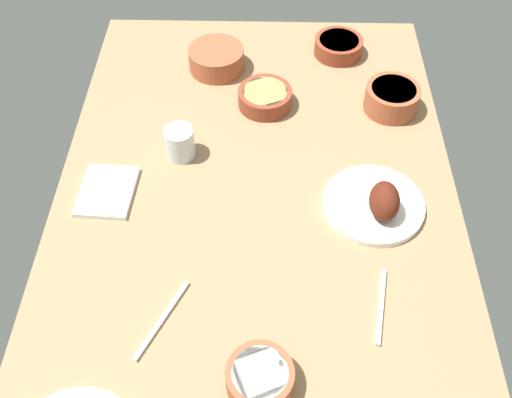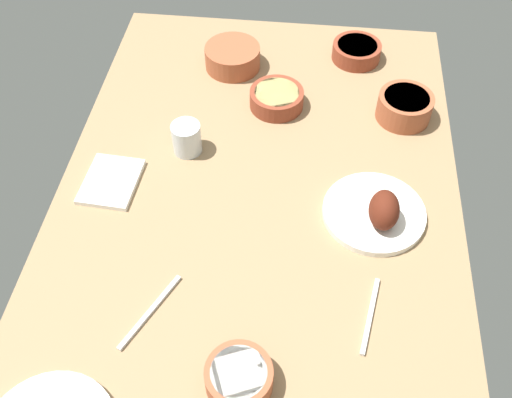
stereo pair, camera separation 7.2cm
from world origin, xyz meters
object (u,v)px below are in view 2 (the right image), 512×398
Objects in this scene: bowl_cream at (239,377)px; fork_loose at (150,312)px; bowl_sauce at (405,106)px; bowl_soup at (233,56)px; spoon_loose at (370,316)px; plate_near_viewer at (377,212)px; bowl_potatoes at (357,51)px; bowl_pasta at (277,98)px; folded_napkin at (111,181)px; water_tumbler at (187,138)px.

bowl_cream is 22.29cm from fork_loose.
bowl_soup is at bearing 71.22° from bowl_sauce.
spoon_loose is (-72.48, -36.29, -2.88)cm from bowl_soup.
plate_near_viewer is 56.30cm from bowl_potatoes.
plate_near_viewer is 1.49× the size of bowl_soup.
bowl_pasta is 0.75× the size of fork_loose.
bowl_potatoes is at bearing -46.33° from folded_napkin.
bowl_potatoes is at bearing -11.83° from bowl_cream.
bowl_cream is at bearing 168.17° from bowl_potatoes.
fork_loose is (11.93, 18.67, -2.45)cm from bowl_cream.
water_tumbler is 0.42× the size of fork_loose.
bowl_pasta is 26.62cm from water_tumbler.
bowl_potatoes reaches higher than folded_napkin.
plate_near_viewer is at bearing -175.37° from bowl_potatoes.
spoon_loose is at bearing 176.23° from plate_near_viewer.
bowl_pasta is 1.03× the size of bowl_potatoes.
plate_near_viewer is 2.91× the size of water_tumbler.
bowl_potatoes is at bearing -77.60° from bowl_soup.
water_tumbler is (-40.00, 39.62, 1.31)cm from bowl_potatoes.
bowl_soup is at bearing -142.65° from spoon_loose.
plate_near_viewer is at bearing -31.90° from bowl_cream.
plate_near_viewer reaches higher than bowl_cream.
bowl_sauce reaches higher than bowl_soup.
folded_napkin is at bearing 86.47° from plate_near_viewer.
bowl_sauce reaches higher than spoon_loose.
bowl_cream is 1.56× the size of water_tumbler.
water_tumbler is 43.77cm from fork_loose.
water_tumbler is (16.11, 44.16, 1.40)cm from plate_near_viewer.
fork_loose is (-76.31, 5.38, -2.88)cm from bowl_soup.
plate_near_viewer is 61.76cm from bowl_soup.
water_tumbler is at bearing 132.68° from bowl_pasta.
water_tumbler is 58.40cm from spoon_loose.
spoon_loose is (-23.69, 1.56, -2.02)cm from plate_near_viewer.
plate_near_viewer reaches higher than bowl_pasta.
bowl_pasta is (34.13, 24.61, 0.10)cm from plate_near_viewer.
folded_napkin is at bearing 114.08° from bowl_sauce.
bowl_soup is 76.55cm from fork_loose.
fork_loose is at bearing 175.97° from bowl_soup.
plate_near_viewer reaches higher than fork_loose.
plate_near_viewer reaches higher than spoon_loose.
water_tumbler is at bearing 108.68° from bowl_sauce.
spoon_loose is (-27.36, -57.91, -0.20)cm from folded_napkin.
bowl_soup is at bearing -10.93° from water_tumbler.
bowl_sauce is at bearing -65.92° from folded_napkin.
water_tumbler is at bearing 135.28° from bowl_potatoes.
spoon_loose is (-57.16, 8.77, -3.10)cm from bowl_sauce.
bowl_soup is 89.24cm from bowl_cream.
bowl_pasta is at bearing -137.91° from bowl_soup.
bowl_soup is 33.29cm from water_tumbler.
bowl_potatoes is (56.11, 4.54, 0.09)cm from plate_near_viewer.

